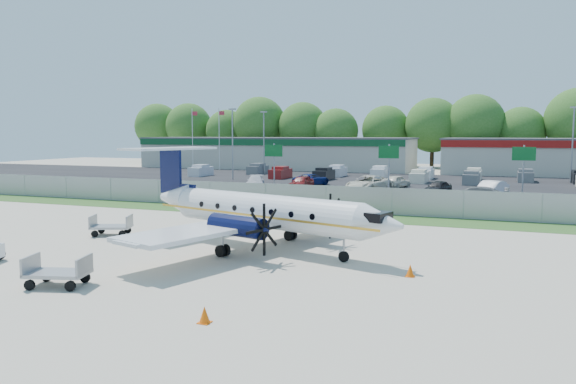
% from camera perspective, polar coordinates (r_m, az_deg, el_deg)
% --- Properties ---
extents(ground, '(170.00, 170.00, 0.00)m').
position_cam_1_polar(ground, '(29.93, -4.17, -5.51)').
color(ground, '#BDB4A0').
rests_on(ground, ground).
extents(grass_verge, '(170.00, 4.00, 0.02)m').
position_cam_1_polar(grass_verge, '(40.93, 3.04, -2.37)').
color(grass_verge, '#2D561E').
rests_on(grass_verge, ground).
extents(access_road, '(170.00, 8.00, 0.02)m').
position_cam_1_polar(access_road, '(47.58, 5.66, -1.21)').
color(access_road, black).
rests_on(access_road, ground).
extents(parking_lot, '(170.00, 32.00, 0.02)m').
position_cam_1_polar(parking_lot, '(67.94, 10.41, 0.88)').
color(parking_lot, black).
rests_on(parking_lot, ground).
extents(perimeter_fence, '(120.00, 0.06, 1.99)m').
position_cam_1_polar(perimeter_fence, '(42.69, 3.88, -0.68)').
color(perimeter_fence, gray).
rests_on(perimeter_fence, ground).
extents(building_west, '(46.40, 12.40, 5.24)m').
position_cam_1_polar(building_west, '(95.80, -1.30, 4.01)').
color(building_west, beige).
rests_on(building_west, ground).
extents(sign_left, '(1.80, 0.26, 5.00)m').
position_cam_1_polar(sign_left, '(53.57, -1.45, 3.48)').
color(sign_left, gray).
rests_on(sign_left, ground).
extents(sign_mid, '(1.80, 0.26, 5.00)m').
position_cam_1_polar(sign_mid, '(50.38, 10.19, 3.23)').
color(sign_mid, gray).
rests_on(sign_mid, ground).
extents(sign_right, '(1.80, 0.26, 5.00)m').
position_cam_1_polar(sign_right, '(49.48, 22.81, 2.81)').
color(sign_right, gray).
rests_on(sign_right, ground).
extents(flagpole_west, '(1.06, 0.12, 10.00)m').
position_cam_1_polar(flagpole_west, '(94.84, -9.65, 5.72)').
color(flagpole_west, silver).
rests_on(flagpole_west, ground).
extents(flagpole_east, '(1.06, 0.12, 10.00)m').
position_cam_1_polar(flagpole_east, '(92.38, -6.97, 5.76)').
color(flagpole_east, silver).
rests_on(flagpole_east, ground).
extents(light_pole_nw, '(0.90, 0.35, 9.09)m').
position_cam_1_polar(light_pole_nw, '(72.26, -5.66, 5.39)').
color(light_pole_nw, gray).
rests_on(light_pole_nw, ground).
extents(light_pole_sw, '(0.90, 0.35, 9.09)m').
position_cam_1_polar(light_pole_sw, '(81.31, -2.47, 5.48)').
color(light_pole_sw, gray).
rests_on(light_pole_sw, ground).
extents(light_pole_se, '(0.90, 0.35, 9.09)m').
position_cam_1_polar(light_pole_se, '(74.87, 26.95, 4.79)').
color(light_pole_se, gray).
rests_on(light_pole_se, ground).
extents(tree_line, '(112.00, 6.00, 14.00)m').
position_cam_1_polar(tree_line, '(101.46, 14.02, 2.45)').
color(tree_line, '#2D5C1B').
rests_on(tree_line, ground).
extents(aircraft, '(16.72, 16.31, 5.12)m').
position_cam_1_polar(aircraft, '(29.08, -2.84, -1.89)').
color(aircraft, silver).
rests_on(aircraft, ground).
extents(baggage_cart_near, '(2.59, 2.09, 1.18)m').
position_cam_1_polar(baggage_cart_near, '(34.46, -17.51, -3.32)').
color(baggage_cart_near, gray).
rests_on(baggage_cart_near, ground).
extents(baggage_cart_far, '(2.59, 1.97, 1.21)m').
position_cam_1_polar(baggage_cart_far, '(23.83, -22.36, -7.56)').
color(baggage_cart_far, gray).
rests_on(baggage_cart_far, ground).
extents(cone_nose, '(0.37, 0.37, 0.53)m').
position_cam_1_polar(cone_nose, '(24.15, 12.30, -7.82)').
color(cone_nose, '#EE5A07').
rests_on(cone_nose, ground).
extents(cone_port_wing, '(0.38, 0.38, 0.54)m').
position_cam_1_polar(cone_port_wing, '(18.27, -8.48, -12.26)').
color(cone_port_wing, '#EE5A07').
rests_on(cone_port_wing, ground).
extents(cone_starboard_wing, '(0.43, 0.43, 0.60)m').
position_cam_1_polar(cone_starboard_wing, '(35.87, 8.30, -3.17)').
color(cone_starboard_wing, '#EE5A07').
rests_on(cone_starboard_wing, ground).
extents(road_car_west, '(5.14, 2.72, 1.42)m').
position_cam_1_polar(road_car_west, '(55.20, -16.88, -0.46)').
color(road_car_west, beige).
rests_on(road_car_west, ground).
extents(road_car_mid, '(5.69, 2.37, 1.64)m').
position_cam_1_polar(road_car_mid, '(48.15, 18.15, -1.41)').
color(road_car_mid, '#595B5E').
rests_on(road_car_mid, ground).
extents(parked_car_a, '(3.27, 4.82, 1.30)m').
position_cam_1_polar(parked_car_a, '(62.05, -3.32, 0.48)').
color(parked_car_a, silver).
rests_on(parked_car_a, ground).
extents(parked_car_b, '(1.84, 4.26, 1.43)m').
position_cam_1_polar(parked_car_b, '(60.06, 1.36, 0.30)').
color(parked_car_b, maroon).
rests_on(parked_car_b, ground).
extents(parked_car_c, '(4.22, 6.50, 1.67)m').
position_cam_1_polar(parked_car_c, '(57.69, 8.14, 0.01)').
color(parked_car_c, beige).
rests_on(parked_car_c, ground).
extents(parked_car_d, '(2.69, 4.36, 1.39)m').
position_cam_1_polar(parked_car_d, '(56.48, 14.96, -0.26)').
color(parked_car_d, black).
rests_on(parked_car_d, ground).
extents(parked_car_e, '(3.28, 5.13, 1.60)m').
position_cam_1_polar(parked_car_e, '(54.97, 19.87, -0.59)').
color(parked_car_e, silver).
rests_on(parked_car_e, ground).
extents(parked_car_f, '(3.72, 5.28, 1.34)m').
position_cam_1_polar(parked_car_f, '(64.38, 2.38, 0.68)').
color(parked_car_f, navy).
rests_on(parked_car_f, ground).
extents(parked_car_g, '(2.86, 4.38, 1.39)m').
position_cam_1_polar(parked_car_g, '(62.80, 10.99, 0.44)').
color(parked_car_g, beige).
rests_on(parked_car_g, ground).
extents(far_parking_rows, '(56.00, 10.00, 1.60)m').
position_cam_1_polar(far_parking_rows, '(72.84, 11.15, 1.19)').
color(far_parking_rows, gray).
rests_on(far_parking_rows, ground).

